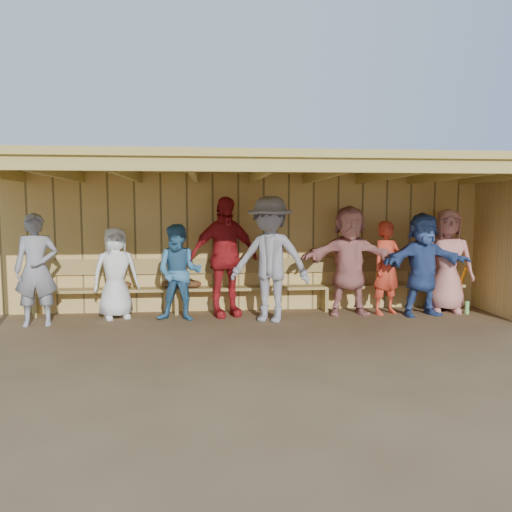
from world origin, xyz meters
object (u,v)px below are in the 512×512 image
at_px(player_b, 116,273).
at_px(player_extra, 423,264).
at_px(player_a, 36,270).
at_px(player_e, 270,259).
at_px(bench, 252,282).
at_px(player_c, 179,273).
at_px(player_g, 387,268).
at_px(player_f, 349,260).
at_px(player_d, 224,257).
at_px(player_h, 447,261).

xyz_separation_m(player_b, player_extra, (5.08, -0.29, 0.12)).
relative_size(player_a, player_extra, 1.00).
xyz_separation_m(player_e, bench, (-0.22, 0.74, -0.47)).
height_order(player_c, bench, player_c).
bearing_deg(player_b, player_g, -23.39).
relative_size(player_e, player_f, 1.08).
distance_m(player_b, player_d, 1.79).
distance_m(player_g, bench, 2.32).
xyz_separation_m(player_c, player_f, (2.83, 0.18, 0.15)).
bearing_deg(player_c, player_g, 12.64).
distance_m(player_f, player_h, 1.76).
distance_m(player_e, bench, 0.91).
xyz_separation_m(player_c, player_e, (1.44, -0.16, 0.22)).
relative_size(player_a, player_e, 0.87).
distance_m(player_d, player_f, 2.11).
relative_size(player_f, bench, 0.24).
height_order(player_h, player_extra, player_h).
relative_size(player_a, player_h, 0.97).
bearing_deg(player_f, player_g, 0.92).
height_order(player_g, player_h, player_h).
bearing_deg(player_c, player_d, 30.69).
distance_m(player_c, player_d, 0.81).
height_order(player_e, player_g, player_e).
bearing_deg(player_h, player_extra, -142.14).
bearing_deg(player_g, player_h, -19.11).
bearing_deg(player_b, player_d, -22.03).
xyz_separation_m(player_c, bench, (1.22, 0.58, -0.25)).
height_order(player_d, player_g, player_d).
xyz_separation_m(player_g, player_extra, (0.55, -0.18, 0.07)).
bearing_deg(player_b, bench, -14.34).
xyz_separation_m(player_f, player_extra, (1.20, -0.18, -0.06)).
relative_size(player_c, player_g, 0.98).
bearing_deg(player_extra, player_b, 167.52).
bearing_deg(player_g, player_a, 159.65).
bearing_deg(player_extra, player_d, 165.80).
bearing_deg(player_a, player_h, -5.36).
xyz_separation_m(player_e, player_g, (2.05, 0.33, -0.20)).
height_order(player_a, player_h, player_h).
bearing_deg(player_e, player_g, 33.26).
bearing_deg(player_d, player_g, -21.12).
xyz_separation_m(player_c, player_h, (4.59, 0.25, 0.12)).
xyz_separation_m(player_f, bench, (-1.62, 0.41, -0.40)).
xyz_separation_m(player_d, player_f, (2.10, -0.10, -0.07)).
distance_m(player_a, player_b, 1.19).
bearing_deg(player_c, player_a, -166.55).
relative_size(player_b, player_g, 0.95).
height_order(player_b, player_f, player_f).
xyz_separation_m(player_h, player_extra, (-0.55, -0.26, -0.03)).
distance_m(player_a, player_c, 2.16).
bearing_deg(player_c, player_f, 13.38).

